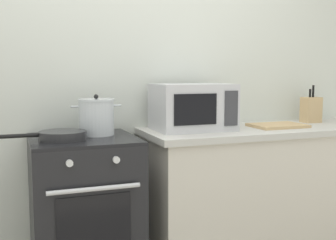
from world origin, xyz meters
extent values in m
cube|color=silver|center=(0.30, 0.97, 1.25)|extent=(4.40, 0.10, 2.50)
cube|color=beige|center=(0.90, 0.62, 0.44)|extent=(1.64, 0.56, 0.88)
cube|color=beige|center=(0.90, 0.62, 0.90)|extent=(1.70, 0.60, 0.04)
cube|color=black|center=(-0.35, 0.60, 0.45)|extent=(0.60, 0.60, 0.90)
cube|color=black|center=(-0.35, 0.60, 0.91)|extent=(0.60, 0.60, 0.02)
cube|color=black|center=(-0.35, 0.30, 0.52)|extent=(0.39, 0.01, 0.28)
cylinder|color=silver|center=(-0.35, 0.27, 0.70)|extent=(0.48, 0.02, 0.02)
cylinder|color=silver|center=(-0.47, 0.29, 0.84)|extent=(0.04, 0.02, 0.04)
cylinder|color=silver|center=(-0.23, 0.29, 0.84)|extent=(0.04, 0.02, 0.04)
cylinder|color=silver|center=(-0.26, 0.67, 1.02)|extent=(0.21, 0.21, 0.20)
cylinder|color=silver|center=(-0.26, 0.67, 1.13)|extent=(0.22, 0.22, 0.01)
sphere|color=black|center=(-0.26, 0.67, 1.15)|extent=(0.03, 0.03, 0.03)
cylinder|color=silver|center=(-0.38, 0.67, 1.09)|extent=(0.05, 0.01, 0.01)
cylinder|color=silver|center=(-0.13, 0.67, 1.09)|extent=(0.05, 0.01, 0.01)
cylinder|color=#28282B|center=(-0.47, 0.54, 0.95)|extent=(0.26, 0.26, 0.05)
cylinder|color=black|center=(-0.70, 0.54, 0.96)|extent=(0.20, 0.02, 0.02)
cube|color=silver|center=(0.38, 0.68, 1.07)|extent=(0.50, 0.36, 0.30)
cube|color=black|center=(0.32, 0.50, 1.07)|extent=(0.28, 0.01, 0.19)
cube|color=#38383D|center=(0.56, 0.50, 1.07)|extent=(0.09, 0.01, 0.22)
cube|color=tan|center=(0.98, 0.60, 0.93)|extent=(0.36, 0.26, 0.02)
cube|color=tan|center=(1.37, 0.74, 1.02)|extent=(0.13, 0.10, 0.19)
cylinder|color=black|center=(1.36, 0.74, 1.14)|extent=(0.02, 0.02, 0.06)
cylinder|color=black|center=(1.39, 0.74, 1.15)|extent=(0.02, 0.02, 0.09)
camera|label=1|loc=(-0.73, -1.83, 1.29)|focal=45.01mm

